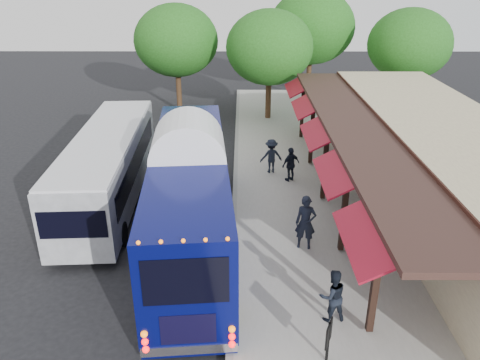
% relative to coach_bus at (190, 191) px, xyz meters
% --- Properties ---
extents(ground, '(90.00, 90.00, 0.00)m').
position_rel_coach_bus_xyz_m(ground, '(1.45, -0.85, -2.01)').
color(ground, black).
rests_on(ground, ground).
extents(sidewalk, '(10.00, 40.00, 0.15)m').
position_rel_coach_bus_xyz_m(sidewalk, '(6.45, 3.15, -1.94)').
color(sidewalk, '#9E9B93').
rests_on(sidewalk, ground).
extents(curb, '(0.20, 40.00, 0.16)m').
position_rel_coach_bus_xyz_m(curb, '(1.50, 3.15, -1.94)').
color(curb, gray).
rests_on(curb, ground).
extents(station_shelter, '(8.15, 20.00, 3.60)m').
position_rel_coach_bus_xyz_m(station_shelter, '(9.83, 3.15, -0.17)').
color(station_shelter, tan).
rests_on(station_shelter, ground).
extents(coach_bus, '(3.48, 11.88, 3.75)m').
position_rel_coach_bus_xyz_m(coach_bus, '(0.00, 0.00, 0.00)').
color(coach_bus, '#060A4C').
rests_on(coach_bus, ground).
extents(city_bus, '(2.97, 11.05, 2.94)m').
position_rel_coach_bus_xyz_m(city_bus, '(-3.78, 3.47, -0.39)').
color(city_bus, gray).
rests_on(city_bus, ground).
extents(ped_a, '(0.77, 0.57, 1.95)m').
position_rel_coach_bus_xyz_m(ped_a, '(4.00, -0.61, -0.89)').
color(ped_a, black).
rests_on(ped_a, sidewalk).
extents(ped_b, '(0.89, 0.76, 1.59)m').
position_rel_coach_bus_xyz_m(ped_b, '(4.28, -4.34, -1.07)').
color(ped_b, black).
rests_on(ped_b, sidewalk).
extents(ped_c, '(1.00, 0.86, 1.61)m').
position_rel_coach_bus_xyz_m(ped_c, '(4.04, 5.11, -1.06)').
color(ped_c, black).
rests_on(ped_c, sidewalk).
extents(ped_d, '(1.18, 0.83, 1.65)m').
position_rel_coach_bus_xyz_m(ped_d, '(3.20, 6.11, -1.04)').
color(ped_d, black).
rests_on(ped_d, sidewalk).
extents(sign_board, '(0.25, 0.50, 1.17)m').
position_rel_coach_bus_xyz_m(sign_board, '(3.92, -5.85, -1.07)').
color(sign_board, black).
rests_on(sign_board, sidewalk).
extents(tree_left, '(5.46, 5.46, 6.99)m').
position_rel_coach_bus_xyz_m(tree_left, '(3.51, 15.30, 2.65)').
color(tree_left, '#382314').
rests_on(tree_left, ground).
extents(tree_mid, '(6.22, 6.22, 7.96)m').
position_rel_coach_bus_xyz_m(tree_mid, '(6.84, 20.79, 3.29)').
color(tree_mid, '#382314').
rests_on(tree_mid, ground).
extents(tree_right, '(5.43, 5.43, 6.95)m').
position_rel_coach_bus_xyz_m(tree_right, '(12.79, 16.97, 2.62)').
color(tree_right, '#382314').
rests_on(tree_right, ground).
extents(tree_far, '(5.61, 5.61, 7.18)m').
position_rel_coach_bus_xyz_m(tree_far, '(-2.60, 17.53, 2.77)').
color(tree_far, '#382314').
rests_on(tree_far, ground).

